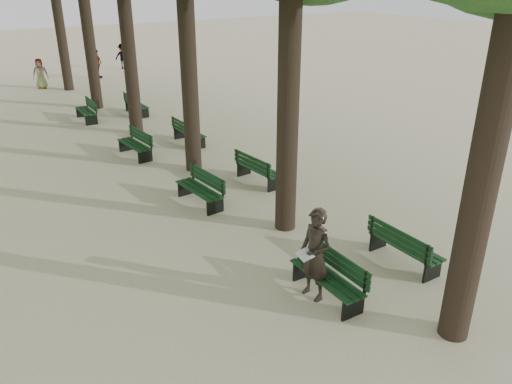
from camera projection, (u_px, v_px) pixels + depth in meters
ground at (317, 306)px, 9.76m from camera, size 120.00×120.00×0.00m
bench_left_0 at (327, 285)px, 9.95m from camera, size 0.65×1.82×0.92m
bench_left_1 at (200, 195)px, 13.98m from camera, size 0.67×1.83×0.92m
bench_left_2 at (135, 149)px, 17.64m from camera, size 0.68×1.83×0.92m
bench_left_3 at (86, 115)px, 21.94m from camera, size 0.65×1.82×0.92m
bench_right_0 at (404, 253)px, 11.09m from camera, size 0.62×1.81×0.92m
bench_right_1 at (259, 174)px, 15.43m from camera, size 0.67×1.83×0.92m
bench_right_2 at (189, 137)px, 18.98m from camera, size 0.57×1.80×0.92m
bench_right_3 at (137, 108)px, 22.96m from camera, size 0.60×1.81×0.92m
man_with_map at (315, 255)px, 9.67m from camera, size 0.68×0.82×1.93m
pedestrian_c at (97, 64)px, 30.69m from camera, size 1.01×0.93×1.75m
pedestrian_d at (40, 74)px, 27.96m from camera, size 0.86×0.48×1.66m
pedestrian_b at (123, 56)px, 33.83m from camera, size 1.07×0.89×1.66m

